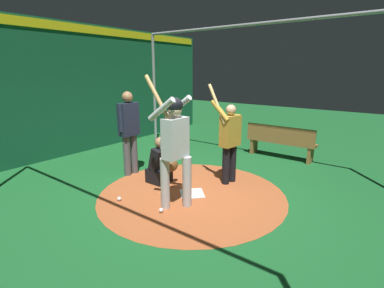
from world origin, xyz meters
name	(u,v)px	position (x,y,z in m)	size (l,w,h in m)	color
ground_plane	(192,194)	(0.00, 0.00, 0.00)	(26.98, 26.98, 0.00)	#195B28
dirt_circle	(192,194)	(0.00, 0.00, 0.00)	(3.38, 3.38, 0.01)	#AD562D
home_plate	(192,193)	(0.00, 0.00, 0.01)	(0.42, 0.42, 0.01)	white
batter	(175,142)	(0.08, -0.56, 1.10)	(0.68, 0.49, 2.14)	#B3B3B7
catcher	(161,165)	(-0.84, 0.08, 0.37)	(0.58, 0.40, 0.94)	black
umpire	(129,129)	(-1.70, 0.05, 1.01)	(0.22, 0.49, 1.78)	#4C4C51
visitor	(230,139)	(0.24, 0.90, 0.91)	(0.59, 0.51, 1.96)	black
back_wall	(60,90)	(-4.21, 0.00, 1.71)	(0.22, 10.98, 3.39)	#145133
cage_frame	(192,67)	(0.00, 0.00, 2.25)	(6.17, 4.51, 3.20)	gray
bench	(280,141)	(0.47, 3.12, 0.45)	(1.73, 0.36, 0.85)	olive
baseball_0	(119,199)	(-0.84, -0.99, 0.04)	(0.07, 0.07, 0.07)	white
baseball_1	(165,198)	(-0.22, -0.50, 0.04)	(0.07, 0.07, 0.07)	white
baseball_2	(161,210)	(0.03, -0.86, 0.04)	(0.07, 0.07, 0.07)	white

